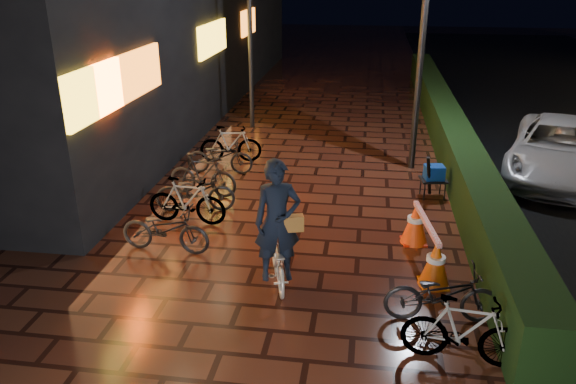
% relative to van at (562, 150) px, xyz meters
% --- Properties ---
extents(ground, '(80.00, 80.00, 0.00)m').
position_rel_van_xyz_m(ground, '(-5.62, -5.71, -0.66)').
color(ground, '#381911').
rests_on(ground, ground).
extents(hedge, '(0.70, 20.00, 1.00)m').
position_rel_van_xyz_m(hedge, '(-2.32, 2.29, -0.16)').
color(hedge, black).
rests_on(hedge, ground).
extents(van, '(3.60, 5.19, 1.32)m').
position_rel_van_xyz_m(van, '(0.00, 0.00, 0.00)').
color(van, '#B9B9BE').
rests_on(van, ground).
extents(lamp_post_hedge, '(0.53, 0.26, 5.62)m').
position_rel_van_xyz_m(lamp_post_hedge, '(-3.35, 0.15, 2.43)').
color(lamp_post_hedge, black).
rests_on(lamp_post_hedge, ground).
extents(lamp_post_sf, '(0.46, 0.26, 4.99)m').
position_rel_van_xyz_m(lamp_post_sf, '(-7.94, 3.24, 2.08)').
color(lamp_post_sf, black).
rests_on(lamp_post_sf, ground).
extents(cyclist, '(0.86, 1.50, 2.04)m').
position_rel_van_xyz_m(cyclist, '(-5.72, -5.59, 0.09)').
color(cyclist, silver).
rests_on(cyclist, ground).
extents(traffic_barrier, '(0.70, 1.89, 0.77)m').
position_rel_van_xyz_m(traffic_barrier, '(-3.42, -4.58, -0.28)').
color(traffic_barrier, '#D7510B').
rests_on(traffic_barrier, ground).
extents(cart_assembly, '(0.60, 0.63, 1.01)m').
position_rel_van_xyz_m(cart_assembly, '(-3.03, -1.69, -0.15)').
color(cart_assembly, black).
rests_on(cart_assembly, ground).
extents(parked_bikes_storefront, '(1.70, 5.45, 0.92)m').
position_rel_van_xyz_m(parked_bikes_storefront, '(-7.82, -2.50, -0.23)').
color(parked_bikes_storefront, black).
rests_on(parked_bikes_storefront, ground).
extents(parked_bikes_hedge, '(1.77, 1.50, 0.92)m').
position_rel_van_xyz_m(parked_bikes_hedge, '(-3.25, -6.63, -0.23)').
color(parked_bikes_hedge, black).
rests_on(parked_bikes_hedge, ground).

